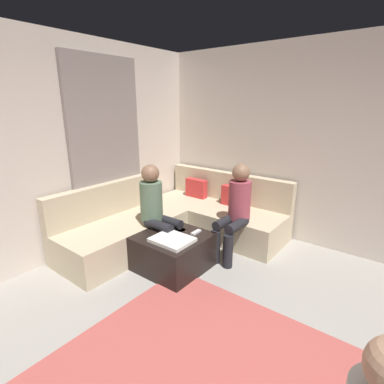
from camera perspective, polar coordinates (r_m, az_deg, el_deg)
wall_back at (r=4.16m, az=30.40°, el=6.74°), size 6.00×0.12×2.70m
curtain_panel at (r=4.22m, az=-16.07°, el=7.12°), size 0.06×1.10×2.50m
sectional_couch at (r=4.32m, az=-2.72°, el=-5.43°), size 2.10×2.55×0.87m
ottoman at (r=3.61m, az=-3.70°, el=-11.38°), size 0.76×0.76×0.42m
folded_blanket at (r=3.37m, az=-3.85°, el=-9.18°), size 0.44×0.36×0.04m
coffee_mug at (r=3.75m, az=-4.48°, el=-5.89°), size 0.08×0.08×0.10m
game_remote at (r=3.56m, az=0.79°, el=-7.77°), size 0.05×0.15×0.02m
person_on_couch_back at (r=3.74m, az=8.40°, el=-3.01°), size 0.30×0.60×1.20m
person_on_couch_side at (r=3.70m, az=-6.74°, el=-3.15°), size 0.60×0.30×1.20m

